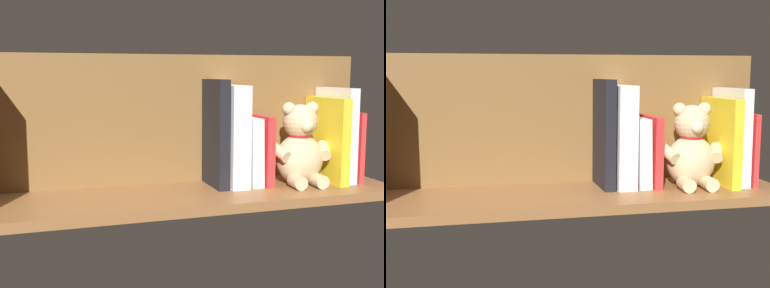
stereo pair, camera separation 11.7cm
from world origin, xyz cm
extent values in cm
cube|color=brown|center=(0.00, 0.00, -1.10)|extent=(100.59, 28.06, 2.20)
cube|color=brown|center=(0.00, -11.78, 16.29)|extent=(100.59, 1.50, 32.58)
cube|color=red|center=(-43.10, -2.31, 9.03)|extent=(1.32, 16.63, 18.06)
cube|color=silver|center=(-40.49, -2.44, 12.09)|extent=(2.79, 16.37, 24.19)
cube|color=yellow|center=(-37.30, -1.67, 10.88)|extent=(2.49, 17.92, 21.76)
ellipsoid|color=#D1B284|center=(-28.50, -0.12, 6.32)|extent=(12.65, 11.47, 12.64)
sphere|color=#D1B284|center=(-28.50, -0.12, 15.89)|extent=(8.69, 8.69, 8.69)
sphere|color=#D1B284|center=(-31.75, 0.08, 19.15)|extent=(3.36, 3.36, 3.36)
sphere|color=#D1B284|center=(-25.25, -0.32, 19.15)|extent=(3.36, 3.36, 3.36)
sphere|color=beige|center=(-28.27, 3.56, 15.24)|extent=(3.36, 3.36, 3.36)
cylinder|color=#D1B284|center=(-34.39, 1.83, 8.53)|extent=(5.20, 6.87, 4.67)
cylinder|color=#D1B284|center=(-22.41, 1.08, 8.53)|extent=(4.59, 6.79, 4.67)
cylinder|color=#D1B284|center=(-31.00, 5.42, 1.68)|extent=(3.65, 4.94, 3.36)
cylinder|color=#D1B284|center=(-25.33, 5.06, 1.68)|extent=(3.65, 4.94, 3.36)
torus|color=red|center=(-28.50, -0.12, 12.44)|extent=(6.12, 6.12, 0.99)
cube|color=red|center=(-19.29, -3.77, 8.69)|extent=(1.99, 13.72, 17.38)
cube|color=silver|center=(-16.12, -4.09, 8.49)|extent=(3.49, 13.08, 17.06)
cube|color=white|center=(-11.66, -3.77, 12.50)|extent=(4.58, 13.52, 25.00)
cube|color=black|center=(-7.40, -4.10, 13.23)|extent=(2.65, 13.05, 26.45)
camera|label=1|loc=(35.21, 110.83, 27.79)|focal=46.81mm
camera|label=2|loc=(23.86, 113.81, 27.79)|focal=46.81mm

